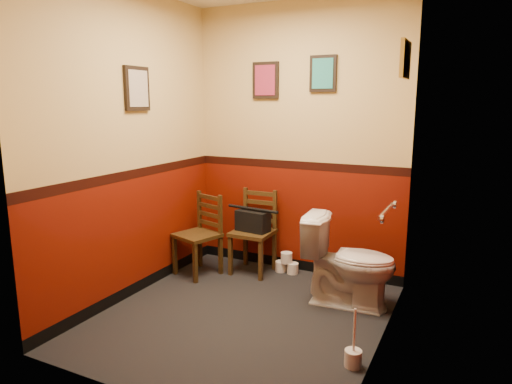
# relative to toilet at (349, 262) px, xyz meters

# --- Properties ---
(floor) EXTENTS (2.20, 2.40, 0.00)m
(floor) POSITION_rel_toilet_xyz_m (-0.72, -0.60, -0.39)
(floor) COLOR black
(floor) RESTS_ON ground
(wall_back) EXTENTS (2.20, 0.00, 2.70)m
(wall_back) POSITION_rel_toilet_xyz_m (-0.72, 0.60, 0.96)
(wall_back) COLOR #5D1004
(wall_back) RESTS_ON ground
(wall_front) EXTENTS (2.20, 0.00, 2.70)m
(wall_front) POSITION_rel_toilet_xyz_m (-0.72, -1.80, 0.96)
(wall_front) COLOR #5D1004
(wall_front) RESTS_ON ground
(wall_left) EXTENTS (0.00, 2.40, 2.70)m
(wall_left) POSITION_rel_toilet_xyz_m (-1.82, -0.60, 0.96)
(wall_left) COLOR #5D1004
(wall_left) RESTS_ON ground
(wall_right) EXTENTS (0.00, 2.40, 2.70)m
(wall_right) POSITION_rel_toilet_xyz_m (0.38, -0.60, 0.96)
(wall_right) COLOR #5D1004
(wall_right) RESTS_ON ground
(grab_bar) EXTENTS (0.05, 0.56, 0.06)m
(grab_bar) POSITION_rel_toilet_xyz_m (0.35, -0.35, 0.56)
(grab_bar) COLOR silver
(grab_bar) RESTS_ON wall_right
(framed_print_back_a) EXTENTS (0.28, 0.04, 0.36)m
(framed_print_back_a) POSITION_rel_toilet_xyz_m (-1.07, 0.58, 1.56)
(framed_print_back_a) COLOR black
(framed_print_back_a) RESTS_ON wall_back
(framed_print_back_b) EXTENTS (0.26, 0.04, 0.34)m
(framed_print_back_b) POSITION_rel_toilet_xyz_m (-0.47, 0.58, 1.61)
(framed_print_back_b) COLOR black
(framed_print_back_b) RESTS_ON wall_back
(framed_print_left) EXTENTS (0.04, 0.30, 0.38)m
(framed_print_left) POSITION_rel_toilet_xyz_m (-1.80, -0.50, 1.46)
(framed_print_left) COLOR black
(framed_print_left) RESTS_ON wall_left
(framed_print_right) EXTENTS (0.04, 0.34, 0.28)m
(framed_print_right) POSITION_rel_toilet_xyz_m (0.36, -0.00, 1.66)
(framed_print_right) COLOR olive
(framed_print_right) RESTS_ON wall_right
(toilet) EXTENTS (0.82, 0.50, 0.77)m
(toilet) POSITION_rel_toilet_xyz_m (0.00, 0.00, 0.00)
(toilet) COLOR white
(toilet) RESTS_ON floor
(toilet_brush) EXTENTS (0.12, 0.12, 0.41)m
(toilet_brush) POSITION_rel_toilet_xyz_m (0.28, -0.92, -0.32)
(toilet_brush) COLOR silver
(toilet_brush) RESTS_ON floor
(chair_left) EXTENTS (0.48, 0.48, 0.82)m
(chair_left) POSITION_rel_toilet_xyz_m (-1.56, 0.06, 0.03)
(chair_left) COLOR #4A3316
(chair_left) RESTS_ON floor
(chair_right) EXTENTS (0.40, 0.40, 0.85)m
(chair_right) POSITION_rel_toilet_xyz_m (-1.09, 0.36, 0.04)
(chair_right) COLOR #4A3316
(chair_right) RESTS_ON floor
(handbag) EXTENTS (0.35, 0.21, 0.25)m
(handbag) POSITION_rel_toilet_xyz_m (-1.09, 0.32, 0.16)
(handbag) COLOR black
(handbag) RESTS_ON chair_right
(tp_stack) EXTENTS (0.25, 0.13, 0.22)m
(tp_stack) POSITION_rel_toilet_xyz_m (-0.77, 0.47, -0.30)
(tp_stack) COLOR silver
(tp_stack) RESTS_ON floor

